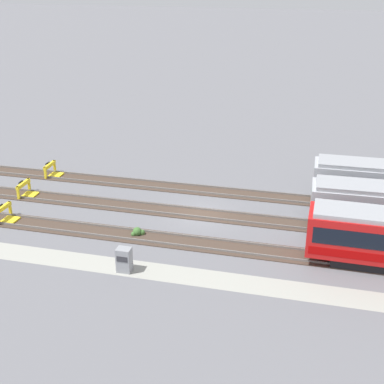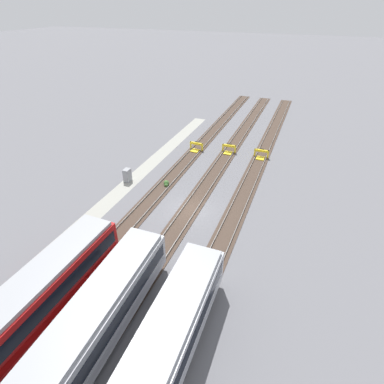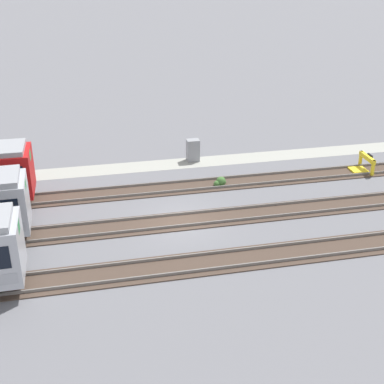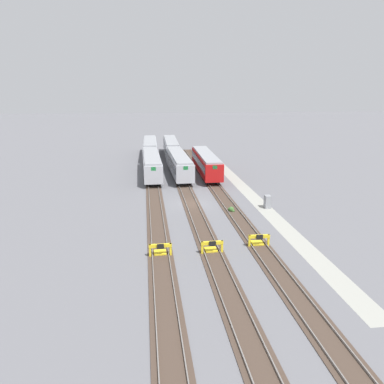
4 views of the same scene
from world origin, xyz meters
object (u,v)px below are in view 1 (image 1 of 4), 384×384
object	(u,v)px
bumper_stop_nearest_track	(6,215)
bumper_stop_middle_track	(53,170)
electrical_cabinet	(124,260)
weed_clump	(138,232)
bumper_stop_near_inner_track	(26,190)

from	to	relation	value
bumper_stop_nearest_track	bumper_stop_middle_track	world-z (taller)	same
electrical_cabinet	weed_clump	size ratio (longest dim) A/B	1.74
weed_clump	electrical_cabinet	bearing A→B (deg)	-80.43
bumper_stop_nearest_track	bumper_stop_middle_track	distance (m)	9.27
bumper_stop_near_inner_track	bumper_stop_nearest_track	bearing A→B (deg)	-78.14
bumper_stop_middle_track	electrical_cabinet	xyz separation A→B (m)	(12.11, -13.74, 0.29)
weed_clump	bumper_stop_near_inner_track	bearing A→B (deg)	158.68
bumper_stop_near_inner_track	bumper_stop_middle_track	distance (m)	4.60
bumper_stop_middle_track	weed_clump	xyz separation A→B (m)	(11.31, -9.00, -0.27)
bumper_stop_nearest_track	bumper_stop_near_inner_track	distance (m)	4.72
bumper_stop_middle_track	weed_clump	size ratio (longest dim) A/B	2.18
bumper_stop_nearest_track	weed_clump	xyz separation A→B (m)	(10.30, 0.22, -0.27)
bumper_stop_nearest_track	weed_clump	world-z (taller)	bumper_stop_nearest_track
electrical_cabinet	bumper_stop_near_inner_track	bearing A→B (deg)	142.86
bumper_stop_near_inner_track	bumper_stop_middle_track	world-z (taller)	same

